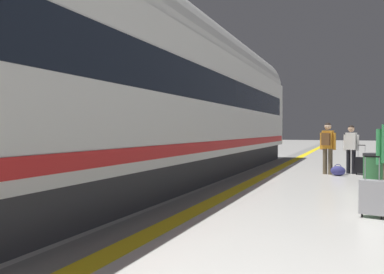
# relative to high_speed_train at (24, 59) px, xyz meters

# --- Properties ---
(safety_line_strip) EXTENTS (0.36, 80.00, 0.01)m
(safety_line_strip) POSITION_rel_high_speed_train_xyz_m (2.21, 3.98, -2.50)
(safety_line_strip) COLOR yellow
(safety_line_strip) RESTS_ON ground
(tactile_edge_band) EXTENTS (0.72, 80.00, 0.01)m
(tactile_edge_band) POSITION_rel_high_speed_train_xyz_m (1.83, 3.98, -2.50)
(tactile_edge_band) COLOR slate
(tactile_edge_band) RESTS_ON ground
(high_speed_train) EXTENTS (2.94, 32.89, 4.97)m
(high_speed_train) POSITION_rel_high_speed_train_xyz_m (0.00, 0.00, 0.00)
(high_speed_train) COLOR #38383D
(high_speed_train) RESTS_ON ground
(passenger_near) EXTENTS (0.49, 0.39, 1.64)m
(passenger_near) POSITION_rel_high_speed_train_xyz_m (4.00, 8.57, -1.53)
(passenger_near) COLOR brown
(passenger_near) RESTS_ON ground
(duffel_bag_near) EXTENTS (0.44, 0.26, 0.36)m
(duffel_bag_near) POSITION_rel_high_speed_train_xyz_m (4.33, 8.27, -2.35)
(duffel_bag_near) COLOR navy
(duffel_bag_near) RESTS_ON ground
(suitcase_mid) EXTENTS (0.42, 0.30, 0.99)m
(suitcase_mid) POSITION_rel_high_speed_train_xyz_m (5.05, 2.16, -2.17)
(suitcase_mid) COLOR #9E9EA3
(suitcase_mid) RESTS_ON ground
(passenger_far) EXTENTS (0.47, 0.27, 1.56)m
(passenger_far) POSITION_rel_high_speed_train_xyz_m (4.70, 9.05, -1.60)
(passenger_far) COLOR black
(passenger_far) RESTS_ON ground
(suitcase_far) EXTENTS (0.42, 0.32, 0.94)m
(suitcase_far) POSITION_rel_high_speed_train_xyz_m (5.02, 8.82, -2.20)
(suitcase_far) COLOR black
(suitcase_far) RESTS_ON ground
(waste_bin) EXTENTS (0.46, 0.46, 0.91)m
(waste_bin) POSITION_rel_high_speed_train_xyz_m (5.17, 4.48, -2.05)
(waste_bin) COLOR #2D6638
(waste_bin) RESTS_ON ground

